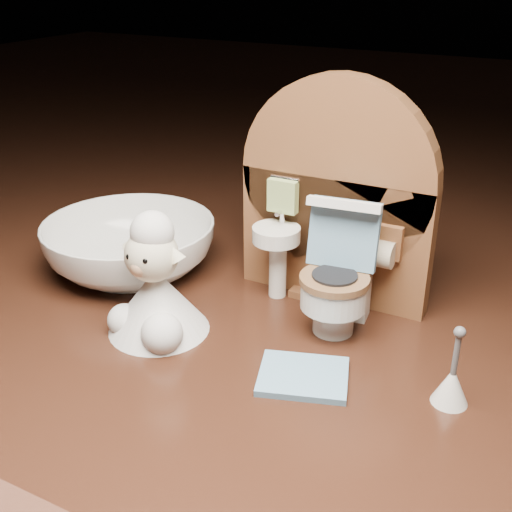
# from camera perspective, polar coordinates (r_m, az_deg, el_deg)

# --- Properties ---
(backdrop_panel) EXTENTS (0.13, 0.05, 0.15)m
(backdrop_panel) POSITION_cam_1_polar(r_m,az_deg,el_deg) (0.42, 6.99, 4.45)
(backdrop_panel) COLOR brown
(backdrop_panel) RESTS_ON ground
(toy_toilet) EXTENTS (0.05, 0.06, 0.08)m
(toy_toilet) POSITION_cam_1_polar(r_m,az_deg,el_deg) (0.40, 7.36, -2.28)
(toy_toilet) COLOR white
(toy_toilet) RESTS_ON ground
(bath_mat) EXTENTS (0.06, 0.05, 0.00)m
(bath_mat) POSITION_cam_1_polar(r_m,az_deg,el_deg) (0.36, 4.22, -10.62)
(bath_mat) COLOR #6897BA
(bath_mat) RESTS_ON ground
(toilet_brush) EXTENTS (0.02, 0.02, 0.05)m
(toilet_brush) POSITION_cam_1_polar(r_m,az_deg,el_deg) (0.36, 17.00, -10.76)
(toilet_brush) COLOR white
(toilet_brush) RESTS_ON ground
(plush_lamb) EXTENTS (0.06, 0.06, 0.08)m
(plush_lamb) POSITION_cam_1_polar(r_m,az_deg,el_deg) (0.40, -8.96, -3.13)
(plush_lamb) COLOR silver
(plush_lamb) RESTS_ON ground
(ceramic_bowl) EXTENTS (0.16, 0.16, 0.04)m
(ceramic_bowl) POSITION_cam_1_polar(r_m,az_deg,el_deg) (0.48, -11.14, 0.77)
(ceramic_bowl) COLOR white
(ceramic_bowl) RESTS_ON ground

